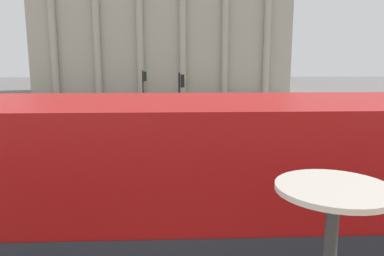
{
  "coord_description": "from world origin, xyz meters",
  "views": [
    {
      "loc": [
        -0.06,
        -2.14,
        4.91
      ],
      "look_at": [
        0.69,
        15.85,
        1.56
      ],
      "focal_mm": 35.0,
      "sensor_mm": 36.0,
      "label": 1
    }
  ],
  "objects_px": {
    "pedestrian_white": "(302,113)",
    "traffic_light_near": "(346,144)",
    "plaza_building_left": "(163,34)",
    "pedestrian_red": "(54,177)",
    "traffic_light_mid": "(181,99)",
    "traffic_light_far": "(144,89)",
    "cafe_dining_table": "(332,222)",
    "car_white": "(169,122)",
    "pedestrian_grey": "(300,122)",
    "double_decker_bus": "(247,221)"
  },
  "relations": [
    {
      "from": "car_white",
      "to": "pedestrian_red",
      "type": "relative_size",
      "value": 2.42
    },
    {
      "from": "traffic_light_near",
      "to": "pedestrian_red",
      "type": "relative_size",
      "value": 1.89
    },
    {
      "from": "cafe_dining_table",
      "to": "pedestrian_grey",
      "type": "bearing_deg",
      "value": 71.68
    },
    {
      "from": "traffic_light_far",
      "to": "pedestrian_white",
      "type": "distance_m",
      "value": 11.8
    },
    {
      "from": "traffic_light_far",
      "to": "traffic_light_mid",
      "type": "bearing_deg",
      "value": -70.78
    },
    {
      "from": "pedestrian_grey",
      "to": "pedestrian_red",
      "type": "relative_size",
      "value": 1.05
    },
    {
      "from": "traffic_light_mid",
      "to": "pedestrian_red",
      "type": "height_order",
      "value": "traffic_light_mid"
    },
    {
      "from": "plaza_building_left",
      "to": "car_white",
      "type": "distance_m",
      "value": 32.34
    },
    {
      "from": "double_decker_bus",
      "to": "cafe_dining_table",
      "type": "distance_m",
      "value": 4.08
    },
    {
      "from": "traffic_light_near",
      "to": "pedestrian_white",
      "type": "distance_m",
      "value": 15.71
    },
    {
      "from": "traffic_light_near",
      "to": "car_white",
      "type": "height_order",
      "value": "traffic_light_near"
    },
    {
      "from": "cafe_dining_table",
      "to": "traffic_light_near",
      "type": "bearing_deg",
      "value": 64.51
    },
    {
      "from": "plaza_building_left",
      "to": "car_white",
      "type": "height_order",
      "value": "plaza_building_left"
    },
    {
      "from": "pedestrian_white",
      "to": "traffic_light_mid",
      "type": "bearing_deg",
      "value": -40.8
    },
    {
      "from": "traffic_light_near",
      "to": "pedestrian_white",
      "type": "relative_size",
      "value": 1.93
    },
    {
      "from": "cafe_dining_table",
      "to": "pedestrian_red",
      "type": "xyz_separation_m",
      "value": [
        -4.94,
        10.41,
        -3.07
      ]
    },
    {
      "from": "cafe_dining_table",
      "to": "pedestrian_white",
      "type": "xyz_separation_m",
      "value": [
        8.42,
        25.1,
        -3.1
      ]
    },
    {
      "from": "plaza_building_left",
      "to": "traffic_light_far",
      "type": "relative_size",
      "value": 8.74
    },
    {
      "from": "pedestrian_grey",
      "to": "pedestrian_white",
      "type": "xyz_separation_m",
      "value": [
        1.58,
        4.44,
        -0.08
      ]
    },
    {
      "from": "pedestrian_grey",
      "to": "traffic_light_near",
      "type": "bearing_deg",
      "value": 31.5
    },
    {
      "from": "plaza_building_left",
      "to": "traffic_light_near",
      "type": "bearing_deg",
      "value": -80.56
    },
    {
      "from": "traffic_light_far",
      "to": "cafe_dining_table",
      "type": "bearing_deg",
      "value": -83.05
    },
    {
      "from": "car_white",
      "to": "pedestrian_white",
      "type": "distance_m",
      "value": 9.97
    },
    {
      "from": "cafe_dining_table",
      "to": "traffic_light_near",
      "type": "xyz_separation_m",
      "value": [
        4.71,
        9.88,
        -1.91
      ]
    },
    {
      "from": "car_white",
      "to": "pedestrian_red",
      "type": "xyz_separation_m",
      "value": [
        -3.62,
        -12.57,
        0.3
      ]
    },
    {
      "from": "traffic_light_far",
      "to": "pedestrian_white",
      "type": "height_order",
      "value": "traffic_light_far"
    },
    {
      "from": "cafe_dining_table",
      "to": "pedestrian_red",
      "type": "bearing_deg",
      "value": 115.37
    },
    {
      "from": "traffic_light_mid",
      "to": "pedestrian_white",
      "type": "distance_m",
      "value": 11.16
    },
    {
      "from": "double_decker_bus",
      "to": "traffic_light_mid",
      "type": "xyz_separation_m",
      "value": [
        -0.86,
        14.99,
        0.31
      ]
    },
    {
      "from": "traffic_light_mid",
      "to": "pedestrian_white",
      "type": "bearing_deg",
      "value": 35.47
    },
    {
      "from": "plaza_building_left",
      "to": "pedestrian_white",
      "type": "xyz_separation_m",
      "value": [
        11.1,
        -29.26,
        -7.45
      ]
    },
    {
      "from": "traffic_light_near",
      "to": "pedestrian_white",
      "type": "xyz_separation_m",
      "value": [
        3.71,
        15.22,
        -1.18
      ]
    },
    {
      "from": "pedestrian_white",
      "to": "car_white",
      "type": "bearing_deg",
      "value": -63.99
    },
    {
      "from": "traffic_light_near",
      "to": "traffic_light_far",
      "type": "xyz_separation_m",
      "value": [
        -7.91,
        16.39,
        0.48
      ]
    },
    {
      "from": "plaza_building_left",
      "to": "traffic_light_near",
      "type": "relative_size",
      "value": 10.82
    },
    {
      "from": "pedestrian_white",
      "to": "traffic_light_near",
      "type": "bearing_deg",
      "value": 0.03
    },
    {
      "from": "car_white",
      "to": "pedestrian_grey",
      "type": "height_order",
      "value": "pedestrian_grey"
    },
    {
      "from": "pedestrian_white",
      "to": "pedestrian_grey",
      "type": "bearing_deg",
      "value": -5.9
    },
    {
      "from": "traffic_light_mid",
      "to": "cafe_dining_table",
      "type": "bearing_deg",
      "value": -88.28
    },
    {
      "from": "car_white",
      "to": "pedestrian_white",
      "type": "relative_size",
      "value": 2.47
    },
    {
      "from": "double_decker_bus",
      "to": "pedestrian_white",
      "type": "distance_m",
      "value": 22.92
    },
    {
      "from": "traffic_light_near",
      "to": "double_decker_bus",
      "type": "bearing_deg",
      "value": -125.56
    },
    {
      "from": "traffic_light_far",
      "to": "plaza_building_left",
      "type": "bearing_deg",
      "value": 88.94
    },
    {
      "from": "pedestrian_red",
      "to": "pedestrian_white",
      "type": "height_order",
      "value": "pedestrian_red"
    },
    {
      "from": "cafe_dining_table",
      "to": "car_white",
      "type": "distance_m",
      "value": 23.26
    },
    {
      "from": "cafe_dining_table",
      "to": "pedestrian_red",
      "type": "height_order",
      "value": "cafe_dining_table"
    },
    {
      "from": "cafe_dining_table",
      "to": "plaza_building_left",
      "type": "bearing_deg",
      "value": 92.83
    },
    {
      "from": "pedestrian_grey",
      "to": "cafe_dining_table",
      "type": "bearing_deg",
      "value": 24.36
    },
    {
      "from": "traffic_light_near",
      "to": "traffic_light_far",
      "type": "distance_m",
      "value": 18.2
    },
    {
      "from": "plaza_building_left",
      "to": "pedestrian_red",
      "type": "distance_m",
      "value": 44.62
    }
  ]
}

